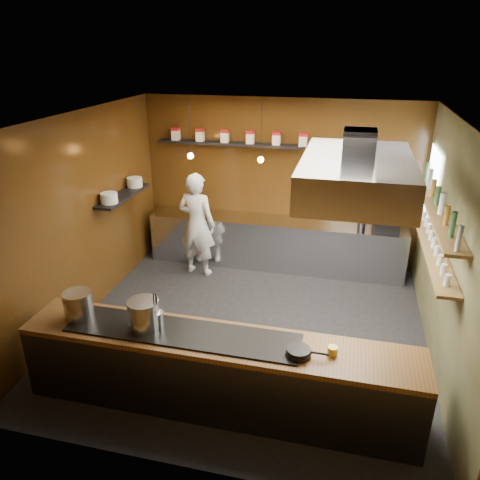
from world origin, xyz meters
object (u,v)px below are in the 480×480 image
(extractor_hood, at_px, (356,174))
(chef, at_px, (197,225))
(stockpot_small, at_px, (144,314))
(espresso_machine, at_px, (387,219))
(stockpot_large, at_px, (78,305))

(extractor_hood, height_order, chef, extractor_hood)
(stockpot_small, height_order, espresso_machine, espresso_machine)
(extractor_hood, bearing_deg, stockpot_small, -150.35)
(stockpot_small, bearing_deg, chef, 98.18)
(stockpot_large, relative_size, stockpot_small, 0.93)
(extractor_hood, height_order, stockpot_small, extractor_hood)
(stockpot_large, bearing_deg, stockpot_small, -1.06)
(stockpot_small, bearing_deg, espresso_machine, 53.92)
(extractor_hood, relative_size, stockpot_small, 5.64)
(extractor_hood, xyz_separation_m, espresso_machine, (0.61, 2.54, -1.40))
(espresso_machine, bearing_deg, extractor_hood, -105.11)
(extractor_hood, bearing_deg, chef, 142.77)
(stockpot_large, xyz_separation_m, stockpot_small, (0.81, -0.02, 0.01))
(stockpot_large, bearing_deg, extractor_hood, 22.13)
(extractor_hood, bearing_deg, stockpot_large, -157.87)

